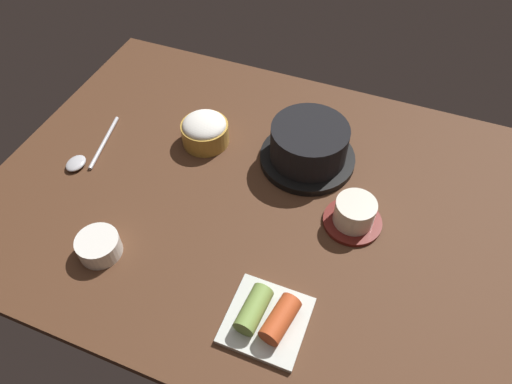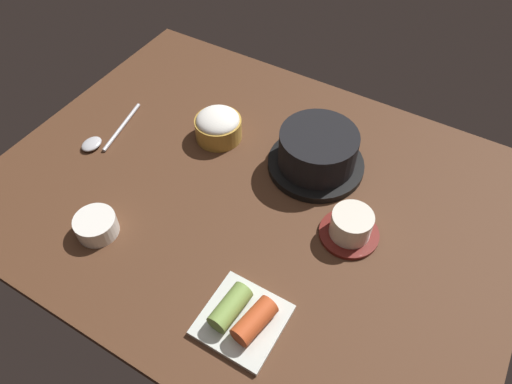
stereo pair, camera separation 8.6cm
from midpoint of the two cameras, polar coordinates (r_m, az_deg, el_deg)
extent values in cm
cube|color=#4C2D1C|center=(90.92, -3.42, -0.52)|extent=(100.00, 76.00, 2.00)
cylinder|color=black|center=(95.17, 3.74, 4.05)|extent=(19.37, 19.37, 1.54)
cylinder|color=black|center=(92.05, 3.87, 5.95)|extent=(15.37, 15.37, 7.27)
cylinder|color=#D15619|center=(89.76, 3.99, 7.47)|extent=(13.53, 13.53, 0.60)
cylinder|color=#B78C38|center=(99.02, -8.76, 7.00)|extent=(9.90, 9.90, 4.66)
ellipsoid|color=white|center=(97.46, -8.92, 8.00)|extent=(9.11, 9.11, 3.46)
cylinder|color=maroon|center=(86.43, 9.03, -3.53)|extent=(10.81, 10.81, 0.80)
cylinder|color=silver|center=(84.19, 9.26, -2.39)|extent=(7.34, 7.34, 4.85)
cylinder|color=#C6D18C|center=(82.54, 9.44, -1.49)|extent=(6.24, 6.24, 0.40)
cube|color=silver|center=(75.39, -2.08, -15.69)|extent=(12.44, 12.44, 1.00)
cylinder|color=#7A9E47|center=(73.79, -3.73, -14.39)|extent=(4.01, 7.69, 3.49)
cylinder|color=#C64C23|center=(72.97, -0.49, -15.55)|extent=(4.76, 7.97, 3.49)
cylinder|color=white|center=(86.28, -21.48, -6.38)|extent=(7.49, 7.49, 3.66)
cylinder|color=#386B2D|center=(85.09, -21.77, -5.81)|extent=(6.14, 6.14, 0.50)
cylinder|color=#B7B7BC|center=(105.28, -20.39, 5.63)|extent=(4.03, 15.37, 0.80)
ellipsoid|color=#B7B7BC|center=(102.47, -23.51, 3.11)|extent=(3.60, 4.68, 1.26)
camera|label=1|loc=(0.04, -92.87, -3.44)|focal=32.61mm
camera|label=2|loc=(0.04, 87.13, 3.44)|focal=32.61mm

